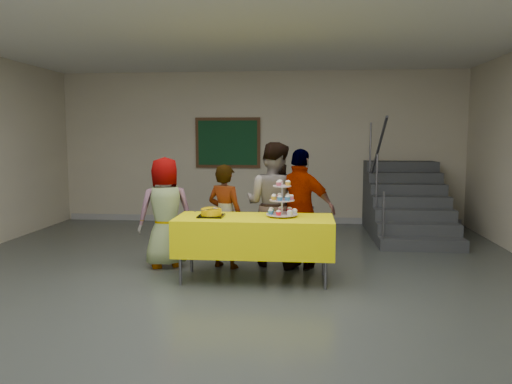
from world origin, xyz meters
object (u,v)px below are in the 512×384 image
(cupcake_stand, at_px, (282,203))
(schoolchild_d, at_px, (301,209))
(staircase, at_px, (405,206))
(bake_table, at_px, (254,235))
(bear_cake, at_px, (211,212))
(noticeboard, at_px, (228,143))
(schoolchild_c, at_px, (273,204))
(schoolchild_b, at_px, (225,216))
(schoolchild_a, at_px, (166,212))

(cupcake_stand, xyz_separation_m, schoolchild_d, (0.22, 0.51, -0.15))
(schoolchild_d, bearing_deg, staircase, -105.12)
(bake_table, xyz_separation_m, bear_cake, (-0.52, -0.01, 0.27))
(staircase, height_order, noticeboard, noticeboard)
(cupcake_stand, height_order, staircase, staircase)
(schoolchild_c, xyz_separation_m, schoolchild_d, (0.37, -0.14, -0.04))
(bake_table, relative_size, staircase, 0.78)
(schoolchild_c, relative_size, noticeboard, 1.27)
(schoolchild_b, distance_m, noticeboard, 3.63)
(bear_cake, distance_m, staircase, 4.34)
(bake_table, distance_m, schoolchild_b, 0.72)
(staircase, bearing_deg, schoolchild_b, -136.96)
(bake_table, distance_m, bear_cake, 0.59)
(schoolchild_a, height_order, staircase, staircase)
(bear_cake, distance_m, schoolchild_d, 1.22)
(bake_table, bearing_deg, schoolchild_a, 157.20)
(bake_table, relative_size, schoolchild_a, 1.29)
(bake_table, distance_m, cupcake_stand, 0.51)
(schoolchild_a, relative_size, noticeboard, 1.12)
(schoolchild_d, xyz_separation_m, noticeboard, (-1.48, 3.45, 0.81))
(bear_cake, relative_size, schoolchild_a, 0.24)
(schoolchild_a, height_order, schoolchild_c, schoolchild_c)
(schoolchild_c, bearing_deg, schoolchild_a, 30.19)
(schoolchild_d, relative_size, noticeboard, 1.21)
(schoolchild_c, height_order, noticeboard, noticeboard)
(schoolchild_c, bearing_deg, schoolchild_b, 37.69)
(cupcake_stand, bearing_deg, bake_table, -168.57)
(schoolchild_b, relative_size, noticeboard, 1.05)
(cupcake_stand, bearing_deg, noticeboard, 107.67)
(schoolchild_b, bearing_deg, schoolchild_c, -141.63)
(cupcake_stand, xyz_separation_m, bear_cake, (-0.85, -0.07, -0.11))
(schoolchild_c, bearing_deg, schoolchild_d, -179.49)
(cupcake_stand, height_order, schoolchild_c, schoolchild_c)
(cupcake_stand, bearing_deg, staircase, 56.58)
(schoolchild_a, height_order, schoolchild_d, schoolchild_d)
(noticeboard, bearing_deg, staircase, -14.10)
(bake_table, bearing_deg, schoolchild_d, 46.63)
(schoolchild_b, relative_size, staircase, 0.57)
(bear_cake, height_order, noticeboard, noticeboard)
(schoolchild_b, relative_size, schoolchild_c, 0.83)
(bake_table, bearing_deg, bear_cake, -179.03)
(bake_table, distance_m, staircase, 3.99)
(schoolchild_d, bearing_deg, schoolchild_a, 22.01)
(bake_table, xyz_separation_m, staircase, (2.39, 3.19, -0.07))
(bear_cake, bearing_deg, schoolchild_a, 143.49)
(bake_table, height_order, schoolchild_b, schoolchild_b)
(bear_cake, bearing_deg, cupcake_stand, 5.04)
(schoolchild_b, bearing_deg, bake_table, 151.52)
(bake_table, xyz_separation_m, schoolchild_d, (0.55, 0.58, 0.23))
(schoolchild_b, bearing_deg, bear_cake, 104.49)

